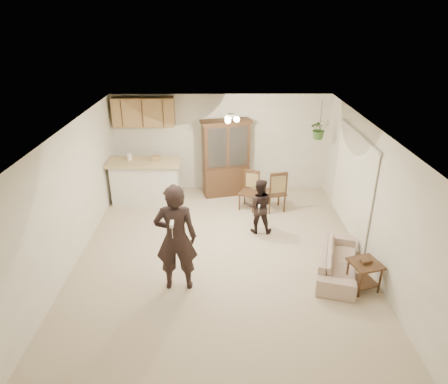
{
  "coord_description": "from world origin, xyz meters",
  "views": [
    {
      "loc": [
        0.02,
        -6.66,
        4.35
      ],
      "look_at": [
        0.06,
        0.4,
        1.15
      ],
      "focal_mm": 32.0,
      "sensor_mm": 36.0,
      "label": 1
    }
  ],
  "objects_px": {
    "side_table": "(364,275)",
    "chair_bar": "(154,186)",
    "sofa": "(338,255)",
    "child": "(259,203)",
    "chair_hutch_left": "(249,199)",
    "chair_hutch_right": "(274,199)",
    "china_hutch": "(226,159)",
    "adult": "(176,241)"
  },
  "relations": [
    {
      "from": "side_table",
      "to": "chair_bar",
      "type": "bearing_deg",
      "value": 137.43
    },
    {
      "from": "sofa",
      "to": "side_table",
      "type": "xyz_separation_m",
      "value": [
        0.32,
        -0.46,
        -0.09
      ]
    },
    {
      "from": "child",
      "to": "chair_hutch_left",
      "type": "distance_m",
      "value": 1.18
    },
    {
      "from": "chair_hutch_left",
      "to": "chair_hutch_right",
      "type": "distance_m",
      "value": 0.61
    },
    {
      "from": "china_hutch",
      "to": "chair_bar",
      "type": "bearing_deg",
      "value": 170.72
    },
    {
      "from": "adult",
      "to": "side_table",
      "type": "distance_m",
      "value": 3.22
    },
    {
      "from": "sofa",
      "to": "chair_hutch_left",
      "type": "xyz_separation_m",
      "value": [
        -1.44,
        2.6,
        -0.1
      ]
    },
    {
      "from": "sofa",
      "to": "chair_bar",
      "type": "bearing_deg",
      "value": 65.19
    },
    {
      "from": "sofa",
      "to": "chair_hutch_right",
      "type": "height_order",
      "value": "chair_hutch_right"
    },
    {
      "from": "adult",
      "to": "chair_hutch_left",
      "type": "distance_m",
      "value": 3.35
    },
    {
      "from": "side_table",
      "to": "chair_hutch_right",
      "type": "xyz_separation_m",
      "value": [
        -1.16,
        3.0,
        0.02
      ]
    },
    {
      "from": "china_hutch",
      "to": "adult",
      "type": "bearing_deg",
      "value": -116.03
    },
    {
      "from": "adult",
      "to": "child",
      "type": "xyz_separation_m",
      "value": [
        1.54,
        1.88,
        -0.22
      ]
    },
    {
      "from": "adult",
      "to": "china_hutch",
      "type": "relative_size",
      "value": 0.93
    },
    {
      "from": "child",
      "to": "chair_bar",
      "type": "distance_m",
      "value": 3.14
    },
    {
      "from": "side_table",
      "to": "chair_hutch_left",
      "type": "bearing_deg",
      "value": 119.92
    },
    {
      "from": "child",
      "to": "side_table",
      "type": "distance_m",
      "value": 2.58
    },
    {
      "from": "china_hutch",
      "to": "chair_hutch_left",
      "type": "xyz_separation_m",
      "value": [
        0.54,
        -0.88,
        -0.7
      ]
    },
    {
      "from": "adult",
      "to": "chair_bar",
      "type": "xyz_separation_m",
      "value": [
        -0.98,
        3.72,
        -0.64
      ]
    },
    {
      "from": "adult",
      "to": "side_table",
      "type": "height_order",
      "value": "adult"
    },
    {
      "from": "china_hutch",
      "to": "sofa",
      "type": "bearing_deg",
      "value": -73.77
    },
    {
      "from": "sofa",
      "to": "chair_bar",
      "type": "relative_size",
      "value": 2.03
    },
    {
      "from": "sofa",
      "to": "adult",
      "type": "relative_size",
      "value": 1.04
    },
    {
      "from": "chair_hutch_right",
      "to": "adult",
      "type": "bearing_deg",
      "value": 41.78
    },
    {
      "from": "china_hutch",
      "to": "chair_hutch_left",
      "type": "bearing_deg",
      "value": -71.69
    },
    {
      "from": "adult",
      "to": "chair_hutch_right",
      "type": "bearing_deg",
      "value": -126.04
    },
    {
      "from": "sofa",
      "to": "adult",
      "type": "bearing_deg",
      "value": 113.95
    },
    {
      "from": "adult",
      "to": "chair_hutch_right",
      "type": "relative_size",
      "value": 1.75
    },
    {
      "from": "adult",
      "to": "chair_bar",
      "type": "bearing_deg",
      "value": -76.82
    },
    {
      "from": "sofa",
      "to": "chair_hutch_right",
      "type": "distance_m",
      "value": 2.67
    },
    {
      "from": "sofa",
      "to": "side_table",
      "type": "bearing_deg",
      "value": -129.12
    },
    {
      "from": "sofa",
      "to": "chair_hutch_left",
      "type": "distance_m",
      "value": 2.98
    },
    {
      "from": "child",
      "to": "chair_hutch_right",
      "type": "height_order",
      "value": "child"
    },
    {
      "from": "china_hutch",
      "to": "side_table",
      "type": "distance_m",
      "value": 4.62
    },
    {
      "from": "china_hutch",
      "to": "chair_bar",
      "type": "relative_size",
      "value": 2.11
    },
    {
      "from": "side_table",
      "to": "chair_hutch_left",
      "type": "height_order",
      "value": "chair_hutch_left"
    },
    {
      "from": "adult",
      "to": "chair_hutch_left",
      "type": "relative_size",
      "value": 1.94
    },
    {
      "from": "sofa",
      "to": "chair_hutch_left",
      "type": "height_order",
      "value": "chair_hutch_left"
    },
    {
      "from": "sofa",
      "to": "side_table",
      "type": "relative_size",
      "value": 3.15
    },
    {
      "from": "sofa",
      "to": "china_hutch",
      "type": "height_order",
      "value": "china_hutch"
    },
    {
      "from": "china_hutch",
      "to": "chair_hutch_left",
      "type": "distance_m",
      "value": 1.25
    },
    {
      "from": "child",
      "to": "side_table",
      "type": "bearing_deg",
      "value": 135.21
    }
  ]
}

